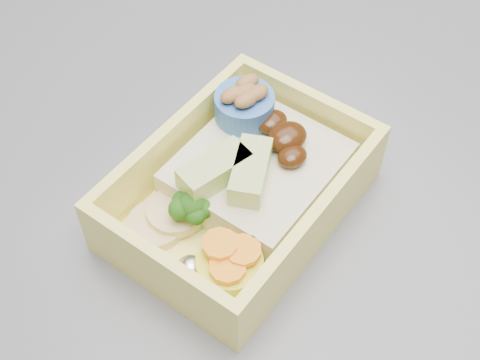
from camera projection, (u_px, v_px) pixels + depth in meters
bento_box at (242, 184)px, 0.45m from camera, size 0.20×0.17×0.06m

